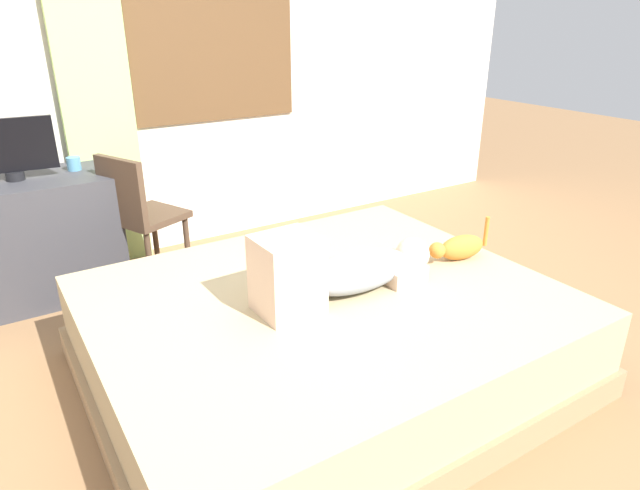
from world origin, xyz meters
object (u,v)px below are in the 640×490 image
Objects in this scene: cat at (459,247)px; desk at (38,238)px; tv_monitor at (9,149)px; cup at (74,164)px; person_lying at (341,271)px; chair_by_desk at (138,212)px; bed at (325,335)px.

desk is (-1.80, 1.67, -0.13)m from cat.
cup is at bearing 8.64° from tv_monitor.
person_lying is at bearing -64.97° from cup.
cat is 0.74× the size of tv_monitor.
chair_by_desk is at bearing -47.76° from cup.
chair_by_desk is at bearing -22.65° from tv_monitor.
desk is (-1.00, 1.62, 0.16)m from bed.
person_lying reaches higher than desk.
person_lying is 1.04× the size of desk.
cat is (0.80, -0.05, 0.29)m from bed.
cup is at bearing 115.03° from person_lying.
bed is at bearing -57.02° from tv_monitor.
tv_monitor is 0.36m from cup.
desk is 1.87× the size of tv_monitor.
cat is at bearing -1.29° from person_lying.
bed is 0.34m from person_lying.
chair_by_desk is (0.27, -0.30, -0.27)m from cup.
tv_monitor reaches higher than desk.
tv_monitor is at bearing 157.35° from chair_by_desk.
cat is 0.41× the size of chair_by_desk.
cup is (-1.52, 1.72, 0.28)m from cat.
cup is (-0.73, 1.67, 0.57)m from bed.
cup reaches higher than desk.
desk is 0.55m from tv_monitor.
person_lying is 0.73m from cat.
chair_by_desk reaches higher than bed.
desk is (-1.07, 1.65, -0.18)m from person_lying.
cat is 4.41× the size of cup.
person_lying is 1.89m from cup.
cat is 2.46m from desk.
desk is 11.13× the size of cup.
cup is (0.32, 0.05, -0.14)m from tv_monitor.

